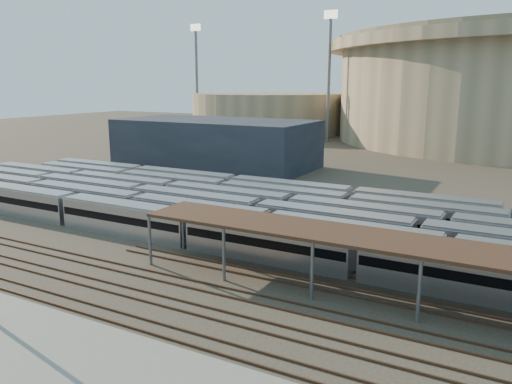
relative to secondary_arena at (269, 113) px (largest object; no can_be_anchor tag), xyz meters
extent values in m
plane|color=#383026|center=(60.00, -130.00, -7.00)|extent=(420.00, 420.00, 0.00)
cube|color=gray|center=(55.00, -145.00, -6.90)|extent=(50.00, 9.00, 0.20)
cube|color=#B4B4B9|center=(52.12, -122.00, -5.20)|extent=(112.00, 2.90, 3.60)
cube|color=#B4B4B9|center=(59.51, -117.80, -5.20)|extent=(112.00, 2.90, 3.60)
cube|color=#B4B4B9|center=(55.98, -113.60, -5.20)|extent=(112.00, 2.90, 3.60)
cube|color=#B4B4B9|center=(58.26, -109.40, -5.20)|extent=(112.00, 2.90, 3.60)
cube|color=#B4B4B9|center=(64.56, -105.20, -5.20)|extent=(112.00, 2.90, 3.60)
cube|color=#B4B4B9|center=(63.74, -101.00, -5.20)|extent=(112.00, 2.90, 3.60)
cylinder|color=slate|center=(52.00, -128.70, -4.50)|extent=(0.30, 0.30, 5.00)
cylinder|color=slate|center=(52.00, -123.30, -4.50)|extent=(0.30, 0.30, 5.00)
cylinder|color=slate|center=(60.57, -128.70, -4.50)|extent=(0.30, 0.30, 5.00)
cylinder|color=slate|center=(60.57, -123.30, -4.50)|extent=(0.30, 0.30, 5.00)
cylinder|color=slate|center=(69.14, -128.70, -4.50)|extent=(0.30, 0.30, 5.00)
cylinder|color=slate|center=(69.14, -123.30, -4.50)|extent=(0.30, 0.30, 5.00)
cylinder|color=slate|center=(77.71, -128.70, -4.50)|extent=(0.30, 0.30, 5.00)
cylinder|color=slate|center=(77.71, -123.30, -4.50)|extent=(0.30, 0.30, 5.00)
cube|color=#322214|center=(82.00, -126.00, -1.85)|extent=(60.00, 6.00, 0.30)
cube|color=#4C3323|center=(60.00, -131.75, -6.91)|extent=(170.00, 0.12, 0.18)
cube|color=#4C3323|center=(60.00, -130.25, -6.91)|extent=(170.00, 0.12, 0.18)
cube|color=#4C3323|center=(60.00, -135.75, -6.91)|extent=(170.00, 0.12, 0.18)
cube|color=#4C3323|center=(60.00, -134.25, -6.91)|extent=(170.00, 0.12, 0.18)
cube|color=#4C3323|center=(60.00, -139.75, -6.91)|extent=(170.00, 0.12, 0.18)
cube|color=#4C3323|center=(60.00, -138.25, -6.91)|extent=(170.00, 0.12, 0.18)
cylinder|color=#9D886B|center=(0.00, 0.00, 0.00)|extent=(56.00, 56.00, 14.00)
cube|color=#1E232D|center=(25.00, -75.00, -2.00)|extent=(42.00, 20.00, 10.00)
cylinder|color=slate|center=(30.00, -20.00, 11.00)|extent=(1.00, 1.00, 36.00)
cube|color=#FFF2CC|center=(30.00, -20.00, 30.20)|extent=(4.00, 0.60, 2.40)
cylinder|color=slate|center=(-25.00, -10.00, 11.00)|extent=(1.00, 1.00, 36.00)
cube|color=#FFF2CC|center=(-25.00, -10.00, 30.20)|extent=(4.00, 0.60, 2.40)
cylinder|color=slate|center=(50.00, 30.00, 11.00)|extent=(1.00, 1.00, 36.00)
cube|color=#FFF2CC|center=(50.00, 30.00, 30.20)|extent=(4.00, 0.60, 2.40)
camera|label=1|loc=(83.49, -165.01, 10.68)|focal=35.00mm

